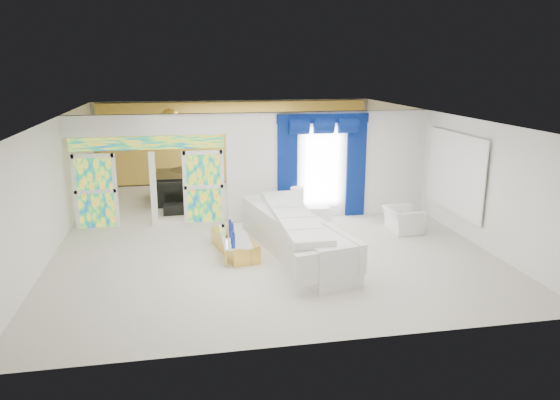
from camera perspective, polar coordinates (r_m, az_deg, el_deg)
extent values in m
plane|color=#B7AF9E|center=(14.04, -2.11, -3.19)|extent=(12.00, 12.00, 0.00)
cube|color=white|center=(15.07, 5.38, 3.87)|extent=(5.70, 0.18, 3.00)
cube|color=white|center=(14.34, -14.28, 7.90)|extent=(4.30, 0.18, 0.55)
cube|color=#994C3F|center=(14.78, -19.38, 0.91)|extent=(0.95, 0.04, 2.00)
cube|color=#994C3F|center=(14.61, -8.28, 1.44)|extent=(0.95, 0.04, 2.00)
cube|color=#994C3F|center=(14.40, -14.16, 6.02)|extent=(4.00, 0.05, 0.35)
cube|color=white|center=(14.92, 4.56, 3.58)|extent=(1.00, 0.02, 2.30)
cube|color=#04094B|center=(14.67, 0.81, 3.24)|extent=(0.55, 0.10, 2.80)
cube|color=#04094B|center=(15.19, 8.24, 3.48)|extent=(0.55, 0.10, 2.80)
cube|color=#04094B|center=(14.69, 4.70, 8.81)|extent=(2.60, 0.12, 0.25)
cube|color=white|center=(14.30, 18.46, 2.81)|extent=(0.04, 2.70, 1.90)
cube|color=#CA8930|center=(19.43, -4.78, 6.29)|extent=(9.70, 0.12, 2.90)
cube|color=silver|center=(12.16, 1.52, -3.86)|extent=(1.91, 4.69, 0.87)
cube|color=gold|center=(12.32, -4.95, -4.80)|extent=(0.99, 1.94, 0.41)
cube|color=white|center=(14.68, 2.98, -1.57)|extent=(1.25, 0.45, 0.41)
cylinder|color=white|center=(14.48, 1.86, 0.24)|extent=(0.36, 0.36, 0.58)
imported|color=silver|center=(14.15, 13.20, -2.10)|extent=(0.86, 0.98, 0.63)
cube|color=black|center=(17.17, -10.96, 1.41)|extent=(1.38, 1.80, 0.90)
cube|color=black|center=(15.69, -10.90, -0.96)|extent=(0.90, 0.36, 0.30)
cube|color=tan|center=(17.40, -19.51, 0.92)|extent=(0.67, 0.62, 0.86)
sphere|color=gold|center=(16.71, -11.90, 8.66)|extent=(0.60, 0.60, 0.60)
cylinder|color=navy|center=(12.70, -5.44, -2.75)|extent=(0.08, 0.08, 0.20)
cylinder|color=navy|center=(11.70, -5.10, -4.19)|extent=(0.09, 0.09, 0.23)
cylinder|color=navy|center=(12.26, -5.21, -3.24)|extent=(0.08, 0.08, 0.26)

